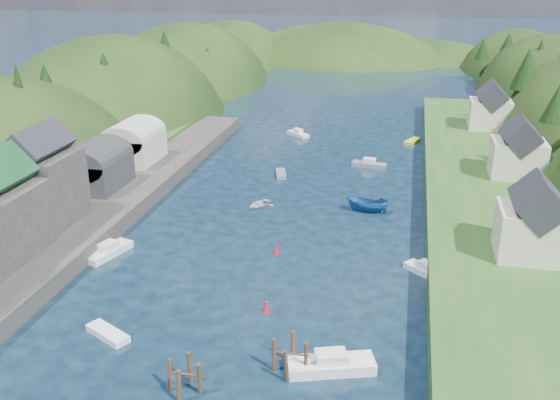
% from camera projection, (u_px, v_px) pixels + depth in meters
% --- Properties ---
extents(ground, '(600.00, 600.00, 0.00)m').
position_uv_depth(ground, '(310.00, 174.00, 94.35)').
color(ground, black).
rests_on(ground, ground).
extents(hillside_left, '(44.00, 245.56, 52.00)m').
position_uv_depth(hillside_left, '(114.00, 159.00, 128.75)').
color(hillside_left, black).
rests_on(hillside_left, ground).
extents(far_hills, '(103.00, 68.00, 44.00)m').
position_uv_depth(far_hills, '(372.00, 91.00, 211.33)').
color(far_hills, black).
rests_on(far_hills, ground).
extents(hill_trees, '(91.34, 147.14, 12.23)m').
position_uv_depth(hill_trees, '(328.00, 83.00, 104.20)').
color(hill_trees, black).
rests_on(hill_trees, ground).
extents(quay_left, '(12.00, 110.00, 2.00)m').
position_uv_depth(quay_left, '(60.00, 233.00, 71.20)').
color(quay_left, '#2D2B28').
rests_on(quay_left, ground).
extents(terrace_left_grass, '(12.00, 110.00, 2.50)m').
position_uv_depth(terrace_left_grass, '(5.00, 226.00, 72.46)').
color(terrace_left_grass, '#234719').
rests_on(terrace_left_grass, ground).
extents(boat_sheds, '(7.00, 21.00, 7.50)m').
position_uv_depth(boat_sheds, '(115.00, 151.00, 87.43)').
color(boat_sheds, '#2D2D30').
rests_on(boat_sheds, quay_left).
extents(terrace_right, '(16.00, 120.00, 2.40)m').
position_uv_depth(terrace_right, '(490.00, 202.00, 79.97)').
color(terrace_right, '#234719').
rests_on(terrace_right, ground).
extents(right_bank_cottages, '(9.00, 59.24, 8.41)m').
position_uv_depth(right_bank_cottages, '(510.00, 151.00, 85.35)').
color(right_bank_cottages, beige).
rests_on(right_bank_cottages, terrace_right).
extents(piling_cluster_near, '(2.83, 2.67, 3.32)m').
position_uv_depth(piling_cluster_near, '(185.00, 380.00, 46.07)').
color(piling_cluster_near, '#382314').
rests_on(piling_cluster_near, ground).
extents(piling_cluster_far, '(3.01, 2.83, 3.51)m').
position_uv_depth(piling_cluster_far, '(290.00, 360.00, 48.27)').
color(piling_cluster_far, '#382314').
rests_on(piling_cluster_far, ground).
extents(channel_buoy_near, '(0.70, 0.70, 1.10)m').
position_uv_depth(channel_buoy_near, '(266.00, 307.00, 56.96)').
color(channel_buoy_near, '#B80F0E').
rests_on(channel_buoy_near, ground).
extents(channel_buoy_far, '(0.70, 0.70, 1.10)m').
position_uv_depth(channel_buoy_far, '(277.00, 250.00, 68.36)').
color(channel_buoy_far, '#B80F0E').
rests_on(channel_buoy_far, ground).
extents(moored_boats, '(38.11, 90.48, 2.17)m').
position_uv_depth(moored_boats, '(256.00, 270.00, 63.51)').
color(moored_boats, yellow).
rests_on(moored_boats, ground).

